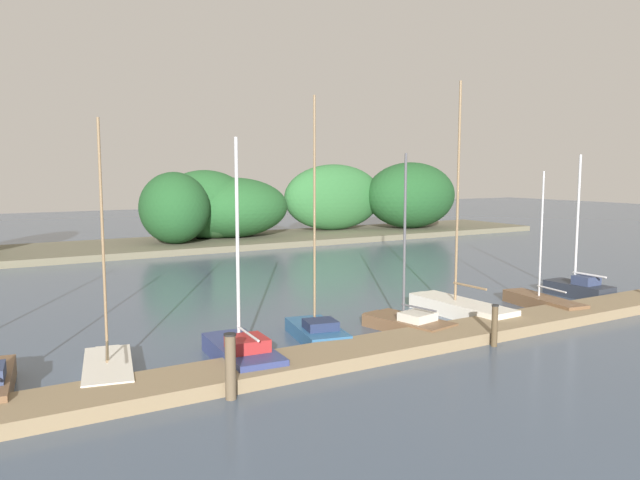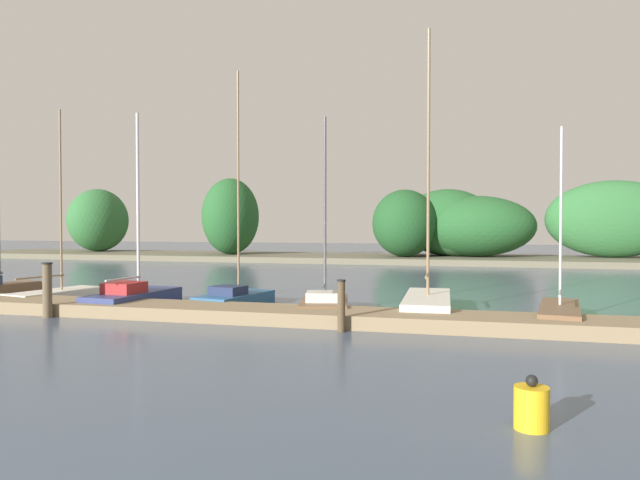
% 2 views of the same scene
% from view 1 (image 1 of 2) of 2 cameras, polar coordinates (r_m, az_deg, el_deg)
% --- Properties ---
extents(dock_pier, '(28.70, 1.80, 0.35)m').
position_cam_1_polar(dock_pier, '(17.23, 3.45, -10.33)').
color(dock_pier, '#847051').
rests_on(dock_pier, ground).
extents(far_shore, '(65.34, 8.00, 6.09)m').
position_cam_1_polar(far_shore, '(42.83, -10.74, 2.80)').
color(far_shore, '#66604C').
rests_on(far_shore, ground).
extents(sailboat_2, '(1.75, 3.47, 6.43)m').
position_cam_1_polar(sailboat_2, '(16.64, -19.06, -11.01)').
color(sailboat_2, silver).
rests_on(sailboat_2, ground).
extents(sailboat_3, '(1.53, 3.74, 6.02)m').
position_cam_1_polar(sailboat_3, '(16.91, -7.33, -10.09)').
color(sailboat_3, navy).
rests_on(sailboat_3, ground).
extents(sailboat_4, '(1.78, 3.17, 7.37)m').
position_cam_1_polar(sailboat_4, '(19.06, -0.38, -8.23)').
color(sailboat_4, '#285684').
rests_on(sailboat_4, ground).
extents(sailboat_5, '(1.87, 3.27, 5.69)m').
position_cam_1_polar(sailboat_5, '(20.21, 8.03, -7.49)').
color(sailboat_5, brown).
rests_on(sailboat_5, ground).
extents(sailboat_6, '(1.41, 4.51, 8.22)m').
position_cam_1_polar(sailboat_6, '(22.59, 12.61, -5.96)').
color(sailboat_6, silver).
rests_on(sailboat_6, ground).
extents(sailboat_7, '(1.47, 3.86, 5.12)m').
position_cam_1_polar(sailboat_7, '(24.58, 19.75, -5.37)').
color(sailboat_7, brown).
rests_on(sailboat_7, ground).
extents(sailboat_8, '(1.16, 2.84, 5.78)m').
position_cam_1_polar(sailboat_8, '(27.39, 22.72, -4.00)').
color(sailboat_8, '#232833').
rests_on(sailboat_8, ground).
extents(mooring_piling_1, '(0.28, 0.28, 1.52)m').
position_cam_1_polar(mooring_piling_1, '(14.28, -8.30, -11.51)').
color(mooring_piling_1, brown).
rests_on(mooring_piling_1, ground).
extents(mooring_piling_2, '(0.21, 0.21, 1.25)m').
position_cam_1_polar(mooring_piling_2, '(18.91, 15.88, -7.62)').
color(mooring_piling_2, '#4C3D28').
rests_on(mooring_piling_2, ground).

